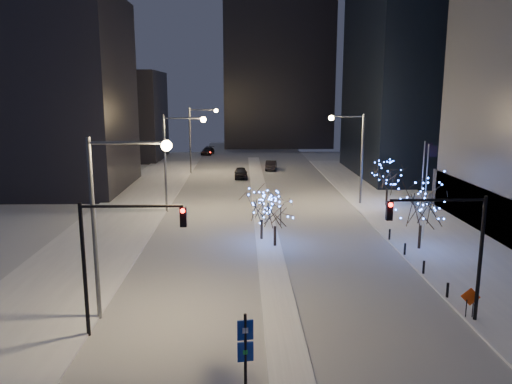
{
  "coord_description": "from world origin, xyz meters",
  "views": [
    {
      "loc": [
        -2.08,
        -23.85,
        12.26
      ],
      "look_at": [
        -1.08,
        12.37,
        5.0
      ],
      "focal_mm": 35.0,
      "sensor_mm": 36.0,
      "label": 1
    }
  ],
  "objects_px": {
    "street_lamp_east": "(354,147)",
    "car_mid": "(271,165)",
    "street_lamp_w_far": "(197,131)",
    "car_near": "(241,173)",
    "construction_sign": "(470,299)",
    "traffic_signal_west": "(114,247)",
    "car_far": "(208,151)",
    "wayfinding_sign": "(245,347)",
    "holiday_tree_median_near": "(275,211)",
    "traffic_signal_east": "(453,238)",
    "holiday_tree_plaza_far": "(388,176)",
    "street_lamp_w_mid": "(175,150)",
    "holiday_tree_plaza_near": "(422,203)",
    "street_lamp_w_near": "(113,204)",
    "holiday_tree_median_far": "(262,205)"
  },
  "relations": [
    {
      "from": "holiday_tree_median_near",
      "to": "traffic_signal_east",
      "type": "bearing_deg",
      "value": -58.22
    },
    {
      "from": "street_lamp_w_mid",
      "to": "car_far",
      "type": "relative_size",
      "value": 1.99
    },
    {
      "from": "car_mid",
      "to": "car_near",
      "type": "bearing_deg",
      "value": 65.54
    },
    {
      "from": "car_far",
      "to": "car_mid",
      "type": "bearing_deg",
      "value": -52.23
    },
    {
      "from": "street_lamp_w_mid",
      "to": "holiday_tree_plaza_near",
      "type": "bearing_deg",
      "value": -32.92
    },
    {
      "from": "holiday_tree_plaza_far",
      "to": "wayfinding_sign",
      "type": "relative_size",
      "value": 1.31
    },
    {
      "from": "street_lamp_east",
      "to": "car_near",
      "type": "bearing_deg",
      "value": 125.4
    },
    {
      "from": "car_mid",
      "to": "holiday_tree_plaza_far",
      "type": "relative_size",
      "value": 0.97
    },
    {
      "from": "street_lamp_w_far",
      "to": "car_near",
      "type": "relative_size",
      "value": 2.15
    },
    {
      "from": "car_far",
      "to": "construction_sign",
      "type": "bearing_deg",
      "value": -67.34
    },
    {
      "from": "street_lamp_w_near",
      "to": "holiday_tree_median_near",
      "type": "xyz_separation_m",
      "value": [
        9.44,
        12.62,
        -3.49
      ]
    },
    {
      "from": "wayfinding_sign",
      "to": "construction_sign",
      "type": "height_order",
      "value": "wayfinding_sign"
    },
    {
      "from": "street_lamp_w_near",
      "to": "traffic_signal_west",
      "type": "distance_m",
      "value": 2.7
    },
    {
      "from": "construction_sign",
      "to": "traffic_signal_west",
      "type": "bearing_deg",
      "value": -164.23
    },
    {
      "from": "car_mid",
      "to": "holiday_tree_median_near",
      "type": "height_order",
      "value": "holiday_tree_median_near"
    },
    {
      "from": "car_near",
      "to": "holiday_tree_plaza_far",
      "type": "height_order",
      "value": "holiday_tree_plaza_far"
    },
    {
      "from": "traffic_signal_east",
      "to": "car_far",
      "type": "height_order",
      "value": "traffic_signal_east"
    },
    {
      "from": "street_lamp_w_near",
      "to": "wayfinding_sign",
      "type": "xyz_separation_m",
      "value": [
        6.94,
        -7.5,
        -4.25
      ]
    },
    {
      "from": "street_lamp_w_near",
      "to": "car_mid",
      "type": "bearing_deg",
      "value": 77.86
    },
    {
      "from": "traffic_signal_west",
      "to": "street_lamp_w_near",
      "type": "bearing_deg",
      "value": 103.96
    },
    {
      "from": "car_near",
      "to": "wayfinding_sign",
      "type": "height_order",
      "value": "wayfinding_sign"
    },
    {
      "from": "holiday_tree_median_near",
      "to": "car_far",
      "type": "bearing_deg",
      "value": 98.85
    },
    {
      "from": "street_lamp_w_near",
      "to": "traffic_signal_east",
      "type": "bearing_deg",
      "value": -3.21
    },
    {
      "from": "traffic_signal_west",
      "to": "car_far",
      "type": "height_order",
      "value": "traffic_signal_west"
    },
    {
      "from": "street_lamp_w_mid",
      "to": "traffic_signal_east",
      "type": "relative_size",
      "value": 1.43
    },
    {
      "from": "traffic_signal_west",
      "to": "holiday_tree_median_near",
      "type": "relative_size",
      "value": 1.6
    },
    {
      "from": "street_lamp_east",
      "to": "traffic_signal_east",
      "type": "xyz_separation_m",
      "value": [
        -1.14,
        -29.0,
        -1.69
      ]
    },
    {
      "from": "car_far",
      "to": "holiday_tree_plaza_near",
      "type": "xyz_separation_m",
      "value": [
        20.84,
        -62.12,
        3.07
      ]
    },
    {
      "from": "wayfinding_sign",
      "to": "holiday_tree_median_near",
      "type": "bearing_deg",
      "value": 74.6
    },
    {
      "from": "street_lamp_east",
      "to": "car_far",
      "type": "relative_size",
      "value": 1.99
    },
    {
      "from": "street_lamp_east",
      "to": "street_lamp_w_near",
      "type": "bearing_deg",
      "value": -124.19
    },
    {
      "from": "street_lamp_w_far",
      "to": "wayfinding_sign",
      "type": "distance_m",
      "value": 58.07
    },
    {
      "from": "street_lamp_east",
      "to": "car_mid",
      "type": "bearing_deg",
      "value": 106.54
    },
    {
      "from": "street_lamp_w_near",
      "to": "street_lamp_w_mid",
      "type": "height_order",
      "value": "same"
    },
    {
      "from": "car_near",
      "to": "wayfinding_sign",
      "type": "relative_size",
      "value": 1.27
    },
    {
      "from": "holiday_tree_median_near",
      "to": "wayfinding_sign",
      "type": "distance_m",
      "value": 20.29
    },
    {
      "from": "street_lamp_w_near",
      "to": "street_lamp_east",
      "type": "bearing_deg",
      "value": 55.81
    },
    {
      "from": "traffic_signal_east",
      "to": "street_lamp_w_far",
      "type": "bearing_deg",
      "value": 109.32
    },
    {
      "from": "holiday_tree_median_near",
      "to": "holiday_tree_plaza_near",
      "type": "height_order",
      "value": "holiday_tree_plaza_near"
    },
    {
      "from": "street_lamp_w_far",
      "to": "holiday_tree_plaza_near",
      "type": "height_order",
      "value": "street_lamp_w_far"
    },
    {
      "from": "traffic_signal_east",
      "to": "holiday_tree_plaza_near",
      "type": "height_order",
      "value": "traffic_signal_east"
    },
    {
      "from": "street_lamp_w_mid",
      "to": "car_far",
      "type": "bearing_deg",
      "value": 90.07
    },
    {
      "from": "holiday_tree_plaza_far",
      "to": "street_lamp_w_near",
      "type": "bearing_deg",
      "value": -130.01
    },
    {
      "from": "street_lamp_w_near",
      "to": "holiday_tree_median_near",
      "type": "bearing_deg",
      "value": 53.21
    },
    {
      "from": "car_near",
      "to": "holiday_tree_median_near",
      "type": "xyz_separation_m",
      "value": [
        2.81,
        -32.82,
        2.21
      ]
    },
    {
      "from": "street_lamp_w_mid",
      "to": "traffic_signal_east",
      "type": "xyz_separation_m",
      "value": [
        17.88,
        -26.0,
        -1.74
      ]
    },
    {
      "from": "street_lamp_east",
      "to": "construction_sign",
      "type": "relative_size",
      "value": 5.85
    },
    {
      "from": "car_near",
      "to": "holiday_tree_plaza_far",
      "type": "distance_m",
      "value": 24.6
    },
    {
      "from": "holiday_tree_median_near",
      "to": "holiday_tree_median_far",
      "type": "height_order",
      "value": "holiday_tree_median_far"
    },
    {
      "from": "street_lamp_w_mid",
      "to": "traffic_signal_west",
      "type": "distance_m",
      "value": 27.06
    }
  ]
}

